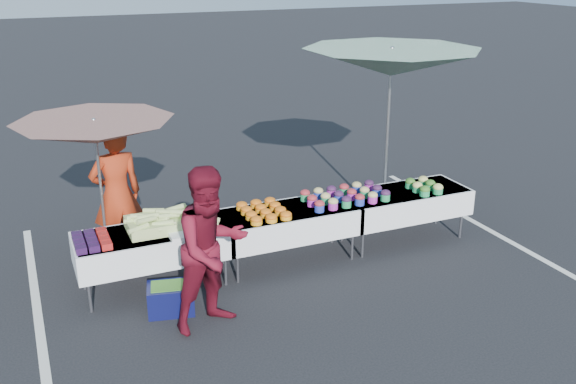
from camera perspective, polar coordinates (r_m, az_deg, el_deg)
name	(u,v)px	position (r m, az deg, el deg)	size (l,w,h in m)	color
ground	(288,261)	(8.73, 0.00, -6.17)	(80.00, 80.00, 0.00)	black
stripe_left	(37,310)	(8.16, -21.41, -9.73)	(0.10, 5.00, 0.00)	silver
stripe_right	(478,224)	(10.32, 16.53, -2.74)	(0.10, 5.00, 0.00)	silver
table_left	(153,244)	(8.01, -11.94, -4.59)	(1.86, 0.81, 0.75)	white
table_center	(288,222)	(8.49, 0.00, -2.64)	(1.86, 0.81, 0.75)	white
table_right	(403,202)	(9.30, 10.22, -0.87)	(1.86, 0.81, 0.75)	white
berry_punnets	(92,241)	(7.78, -17.07, -4.15)	(0.40, 0.54, 0.08)	black
corn_pile	(171,220)	(7.99, -10.36, -2.50)	(1.16, 0.57, 0.26)	#9EB15B
plastic_bags	(182,235)	(7.72, -9.39, -3.82)	(0.30, 0.25, 0.05)	white
carrot_bowls	(263,211)	(8.28, -2.20, -1.66)	(0.55, 0.69, 0.11)	orange
potato_cups	(345,195)	(8.75, 5.11, -0.27)	(1.14, 0.58, 0.16)	#2538AC
bean_baskets	(424,186)	(9.29, 11.99, 0.53)	(0.36, 0.50, 0.15)	#249353
vendor	(117,195)	(8.71, -14.98, -0.23)	(0.69, 0.45, 1.88)	#A02C12
customer	(212,249)	(6.97, -6.80, -5.03)	(0.90, 0.70, 1.85)	maroon
umbrella_left	(95,133)	(8.28, -16.79, 5.05)	(2.13, 2.13, 2.03)	black
umbrella_right	(391,64)	(9.58, 9.16, 11.21)	(3.44, 3.44, 2.67)	black
storage_bin	(171,298)	(7.62, -10.38, -9.22)	(0.60, 0.49, 0.34)	#0B0E3A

